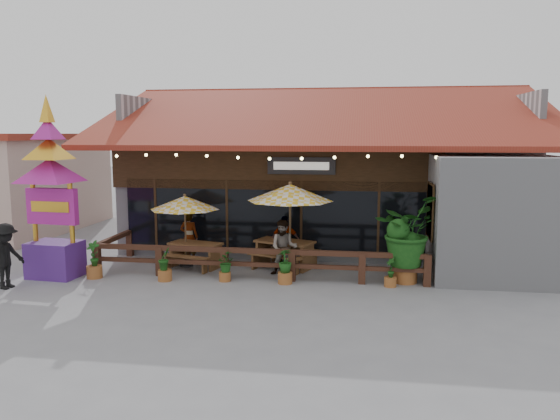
% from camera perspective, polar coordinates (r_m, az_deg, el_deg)
% --- Properties ---
extents(ground, '(100.00, 100.00, 0.00)m').
position_cam_1_polar(ground, '(16.37, 3.24, -7.01)').
color(ground, gray).
rests_on(ground, ground).
extents(restaurant_building, '(15.50, 14.73, 6.09)m').
position_cam_1_polar(restaurant_building, '(22.47, 5.51, 2.79)').
color(restaurant_building, '#BBBCC1').
rests_on(restaurant_building, ground).
extents(patio_railing, '(10.00, 2.60, 0.92)m').
position_cam_1_polar(patio_railing, '(16.32, -4.76, -4.85)').
color(patio_railing, '#472719').
rests_on(patio_railing, ground).
extents(umbrella_left, '(2.46, 2.46, 2.35)m').
position_cam_1_polar(umbrella_left, '(17.52, -9.92, 0.72)').
color(umbrella_left, brown).
rests_on(umbrella_left, ground).
extents(umbrella_right, '(2.73, 2.73, 2.80)m').
position_cam_1_polar(umbrella_right, '(16.55, 1.07, 1.79)').
color(umbrella_right, brown).
rests_on(umbrella_right, ground).
extents(picnic_table_left, '(1.96, 1.80, 0.79)m').
position_cam_1_polar(picnic_table_left, '(17.60, -8.80, -4.23)').
color(picnic_table_left, brown).
rests_on(picnic_table_left, ground).
extents(picnic_table_right, '(2.26, 2.12, 0.88)m').
position_cam_1_polar(picnic_table_right, '(17.32, 0.50, -4.14)').
color(picnic_table_right, brown).
rests_on(picnic_table_right, ground).
extents(thai_sign_tower, '(2.29, 2.29, 5.75)m').
position_cam_1_polar(thai_sign_tower, '(17.22, -22.87, 3.38)').
color(thai_sign_tower, '#4E227F').
rests_on(thai_sign_tower, ground).
extents(tropical_plant, '(2.30, 2.39, 2.54)m').
position_cam_1_polar(tropical_plant, '(15.88, 13.08, -2.30)').
color(tropical_plant, '#965729').
rests_on(tropical_plant, ground).
extents(diner_a, '(0.64, 0.45, 1.69)m').
position_cam_1_polar(diner_a, '(18.26, -9.48, -2.80)').
color(diner_a, '#3C2413').
rests_on(diner_a, ground).
extents(diner_b, '(0.82, 0.64, 1.69)m').
position_cam_1_polar(diner_b, '(16.36, 0.41, -3.96)').
color(diner_b, '#3C2413').
rests_on(diner_b, ground).
extents(diner_c, '(0.98, 0.50, 1.60)m').
position_cam_1_polar(diner_c, '(17.67, 0.53, -3.20)').
color(diner_c, '#3C2413').
rests_on(diner_c, ground).
extents(pedestrian, '(0.85, 1.26, 1.81)m').
position_cam_1_polar(pedestrian, '(16.77, -26.73, -4.32)').
color(pedestrian, black).
rests_on(pedestrian, ground).
extents(planter_a, '(0.46, 0.46, 1.12)m').
position_cam_1_polar(planter_a, '(17.04, -18.86, -5.20)').
color(planter_a, '#965729').
rests_on(planter_a, ground).
extents(planter_b, '(0.42, 0.46, 0.99)m').
position_cam_1_polar(planter_b, '(16.19, -11.96, -5.71)').
color(planter_b, '#965729').
rests_on(planter_b, ground).
extents(planter_c, '(0.66, 0.67, 0.84)m').
position_cam_1_polar(planter_c, '(15.87, -5.79, -5.76)').
color(planter_c, '#965729').
rests_on(planter_c, ground).
extents(planter_d, '(0.53, 0.53, 1.01)m').
position_cam_1_polar(planter_d, '(15.54, 0.54, -5.96)').
color(planter_d, '#965729').
rests_on(planter_d, ground).
extents(planter_e, '(0.34, 0.35, 0.84)m').
position_cam_1_polar(planter_e, '(15.57, 11.47, -6.61)').
color(planter_e, '#965729').
rests_on(planter_e, ground).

